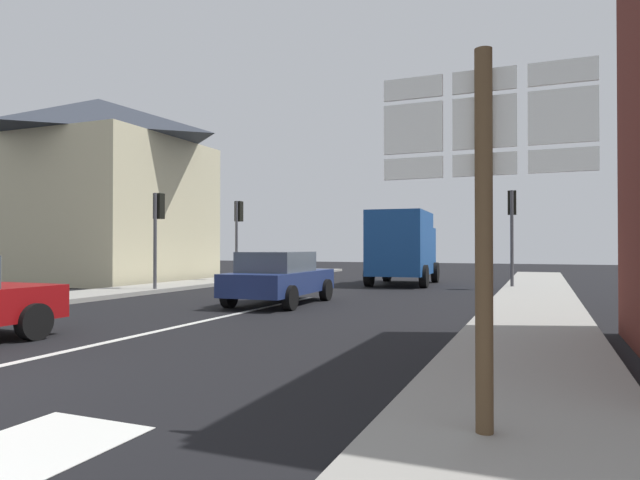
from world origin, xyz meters
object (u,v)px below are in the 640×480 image
Objects in this scene: delivery_truck at (403,246)px; traffic_light_far_right at (512,216)px; traffic_light_near_left at (158,219)px; traffic_light_far_left at (238,222)px; route_sign_post at (484,198)px; sedan_far at (280,277)px.

delivery_truck is 1.38× the size of traffic_light_far_right.
traffic_light_near_left is at bearing -152.56° from traffic_light_far_right.
traffic_light_far_left is (-7.07, -1.59, 1.04)m from delivery_truck.
delivery_truck is 1.40× the size of traffic_light_far_left.
traffic_light_far_left reaches higher than delivery_truck.
route_sign_post reaches higher than delivery_truck.
sedan_far is 6.28m from traffic_light_near_left.
route_sign_post is at bearing -42.45° from traffic_light_near_left.
traffic_light_far_right is at bearing 27.44° from traffic_light_near_left.
sedan_far is 9.50m from traffic_light_far_left.
sedan_far is 1.22× the size of traffic_light_near_left.
traffic_light_near_left is at bearing -90.00° from traffic_light_far_left.
route_sign_post is 16.41m from traffic_light_near_left.
traffic_light_far_right is (-0.61, 17.03, 0.74)m from route_sign_post.
traffic_light_far_left reaches higher than sedan_far.
delivery_truck is 18.81m from route_sign_post.
sedan_far is 9.94m from traffic_light_far_right.
traffic_light_near_left is at bearing 137.55° from route_sign_post.
traffic_light_near_left is at bearing -135.05° from delivery_truck.
delivery_truck is 10.04m from traffic_light_near_left.
delivery_truck is at bearing 105.50° from route_sign_post.
route_sign_post is 17.06m from traffic_light_far_right.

